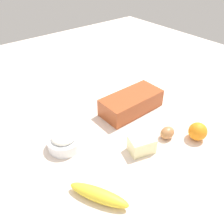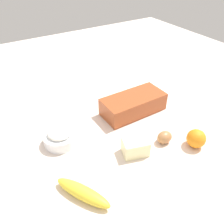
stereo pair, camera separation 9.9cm
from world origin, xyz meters
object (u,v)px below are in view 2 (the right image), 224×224
Objects in this scene: flour_bowl at (60,137)px; egg_near_butter at (164,137)px; orange_fruit at (196,138)px; butter_block at (135,147)px; banana at (83,193)px; loaf_pan at (133,104)px.

flour_bowl is 0.39m from egg_near_butter.
egg_near_butter is (-0.08, 0.08, -0.01)m from orange_fruit.
egg_near_butter is (0.13, -0.01, -0.01)m from butter_block.
banana is 0.37m from egg_near_butter.
banana is at bearing -144.41° from loaf_pan.
flour_bowl is 0.66× the size of banana.
loaf_pan is 0.35m from flour_bowl.
loaf_pan is 0.23m from egg_near_butter.
butter_block is (-0.14, -0.21, -0.01)m from loaf_pan.
flour_bowl is at bearing 146.46° from orange_fruit.
orange_fruit is at bearing -22.12° from butter_block.
orange_fruit is 0.11m from egg_near_butter.
loaf_pan is 0.47m from banana.
orange_fruit is 0.23m from butter_block.
banana is at bearing -171.93° from egg_near_butter.
flour_bowl reaches higher than egg_near_butter.
flour_bowl reaches higher than butter_block.
loaf_pan is 2.25× the size of flour_bowl.
orange_fruit reaches higher than egg_near_butter.
butter_block is (0.21, -0.19, -0.00)m from flour_bowl.
flour_bowl is 2.05× the size of egg_near_butter.
loaf_pan is at bearing 56.30° from butter_block.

